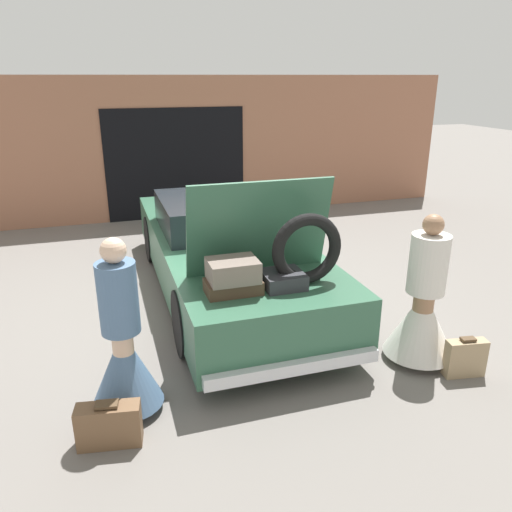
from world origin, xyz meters
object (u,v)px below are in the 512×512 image
at_px(person_left, 124,353).
at_px(suitcase_beside_left_person, 109,425).
at_px(suitcase_beside_right_person, 465,358).
at_px(car, 226,251).
at_px(person_right, 422,311).

distance_m(person_left, suitcase_beside_left_person, 0.59).
distance_m(suitcase_beside_left_person, suitcase_beside_right_person, 3.35).
xyz_separation_m(person_left, suitcase_beside_left_person, (-0.17, -0.41, -0.38)).
xyz_separation_m(car, suitcase_beside_right_person, (1.71, -2.69, -0.39)).
xyz_separation_m(car, suitcase_beside_left_person, (-1.64, -2.65, -0.40)).
height_order(car, person_right, car).
bearing_deg(car, suitcase_beside_right_person, -57.52).
relative_size(person_left, suitcase_beside_left_person, 3.05).
height_order(car, suitcase_beside_right_person, car).
xyz_separation_m(person_left, suitcase_beside_right_person, (3.18, -0.45, -0.37)).
bearing_deg(car, person_left, -123.19).
distance_m(person_right, suitcase_beside_left_person, 3.15).
height_order(car, suitcase_beside_left_person, car).
bearing_deg(suitcase_beside_right_person, person_left, 171.97).
bearing_deg(person_left, person_right, 89.16).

